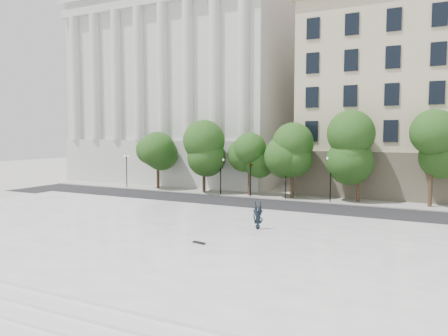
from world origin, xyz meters
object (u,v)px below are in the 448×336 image
at_px(skateboard, 199,243).
at_px(person_lying, 258,225).
at_px(traffic_light_west, 251,163).
at_px(traffic_light_east, 286,164).

bearing_deg(skateboard, person_lying, 84.50).
distance_m(person_lying, skateboard, 5.35).
bearing_deg(skateboard, traffic_light_west, 117.58).
bearing_deg(traffic_light_west, traffic_light_east, 0.00).
relative_size(person_lying, skateboard, 2.19).
bearing_deg(traffic_light_west, skateboard, -74.39).
distance_m(traffic_light_west, person_lying, 17.60).
xyz_separation_m(traffic_light_west, traffic_light_east, (3.94, 0.00, 0.05)).
bearing_deg(person_lying, traffic_light_west, 84.15).
height_order(traffic_light_west, traffic_light_east, traffic_light_east).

